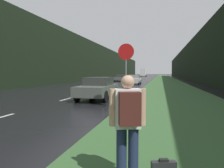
{
  "coord_description": "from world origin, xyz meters",
  "views": [
    {
      "loc": [
        6.06,
        -0.27,
        1.73
      ],
      "look_at": [
        2.35,
        14.82,
        0.86
      ],
      "focal_mm": 32.0,
      "sensor_mm": 36.0,
      "label": 1
    }
  ],
  "objects_px": {
    "car_oncoming": "(120,78)",
    "delivery_truck": "(144,72)",
    "stop_sign": "(126,68)",
    "car_passing_near": "(98,88)",
    "car_passing_far": "(134,80)",
    "hitchhiker_with_backpack": "(128,121)"
  },
  "relations": [
    {
      "from": "car_oncoming",
      "to": "delivery_truck",
      "type": "height_order",
      "value": "delivery_truck"
    },
    {
      "from": "stop_sign",
      "to": "delivery_truck",
      "type": "distance_m",
      "value": 86.99
    },
    {
      "from": "car_passing_near",
      "to": "car_passing_far",
      "type": "distance_m",
      "value": 18.08
    },
    {
      "from": "stop_sign",
      "to": "delivery_truck",
      "type": "bearing_deg",
      "value": 94.28
    },
    {
      "from": "car_passing_far",
      "to": "delivery_truck",
      "type": "height_order",
      "value": "delivery_truck"
    },
    {
      "from": "hitchhiker_with_backpack",
      "to": "car_oncoming",
      "type": "bearing_deg",
      "value": 83.56
    },
    {
      "from": "stop_sign",
      "to": "hitchhiker_with_backpack",
      "type": "bearing_deg",
      "value": -79.88
    },
    {
      "from": "stop_sign",
      "to": "delivery_truck",
      "type": "relative_size",
      "value": 0.42
    },
    {
      "from": "car_passing_near",
      "to": "car_passing_far",
      "type": "bearing_deg",
      "value": -90.0
    },
    {
      "from": "hitchhiker_with_backpack",
      "to": "car_passing_near",
      "type": "xyz_separation_m",
      "value": [
        -3.54,
        9.48,
        -0.24
      ]
    },
    {
      "from": "stop_sign",
      "to": "car_passing_far",
      "type": "xyz_separation_m",
      "value": [
        -2.43,
        21.38,
        -1.24
      ]
    },
    {
      "from": "car_oncoming",
      "to": "hitchhiker_with_backpack",
      "type": "bearing_deg",
      "value": -78.45
    },
    {
      "from": "hitchhiker_with_backpack",
      "to": "car_passing_far",
      "type": "relative_size",
      "value": 0.39
    },
    {
      "from": "car_passing_near",
      "to": "car_oncoming",
      "type": "bearing_deg",
      "value": -81.66
    },
    {
      "from": "car_passing_near",
      "to": "car_oncoming",
      "type": "height_order",
      "value": "car_passing_near"
    },
    {
      "from": "stop_sign",
      "to": "hitchhiker_with_backpack",
      "type": "relative_size",
      "value": 1.82
    },
    {
      "from": "car_oncoming",
      "to": "delivery_truck",
      "type": "distance_m",
      "value": 55.75
    },
    {
      "from": "car_oncoming",
      "to": "delivery_truck",
      "type": "relative_size",
      "value": 0.57
    },
    {
      "from": "car_passing_near",
      "to": "delivery_truck",
      "type": "xyz_separation_m",
      "value": [
        -4.06,
        83.44,
        1.21
      ]
    },
    {
      "from": "car_passing_far",
      "to": "delivery_truck",
      "type": "xyz_separation_m",
      "value": [
        -4.06,
        65.36,
        1.24
      ]
    },
    {
      "from": "car_passing_far",
      "to": "car_oncoming",
      "type": "distance_m",
      "value": 10.45
    },
    {
      "from": "stop_sign",
      "to": "car_passing_near",
      "type": "relative_size",
      "value": 0.72
    }
  ]
}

